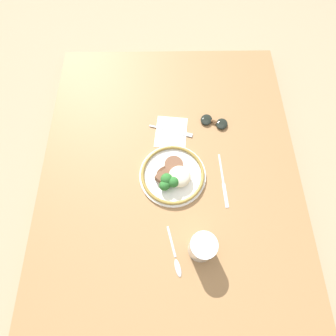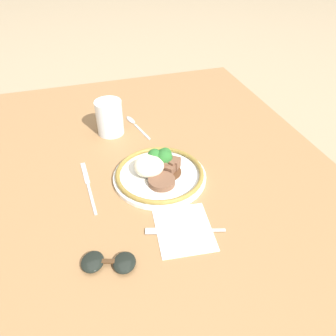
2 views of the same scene
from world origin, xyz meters
TOP-DOWN VIEW (x-y plane):
  - ground_plane at (0.00, 0.00)m, footprint 8.00×8.00m
  - dining_table at (0.00, 0.00)m, footprint 1.28×0.95m
  - napkin at (-0.20, 0.01)m, footprint 0.15×0.14m
  - plate at (-0.01, 0.01)m, footprint 0.24×0.24m
  - juice_glass at (0.24, 0.09)m, footprint 0.08×0.08m
  - fork at (-0.20, 0.02)m, footprint 0.06×0.17m
  - knife at (0.01, 0.19)m, footprint 0.21×0.02m
  - spoon at (0.28, 0.01)m, footprint 0.16×0.05m
  - sunglasses at (-0.24, 0.18)m, footprint 0.08×0.12m

SIDE VIEW (x-z plane):
  - ground_plane at x=0.00m, z-range 0.00..0.00m
  - dining_table at x=0.00m, z-range 0.00..0.04m
  - napkin at x=-0.20m, z-range 0.04..0.05m
  - knife at x=0.01m, z-range 0.04..0.05m
  - spoon at x=0.28m, z-range 0.04..0.05m
  - fork at x=-0.20m, z-range 0.05..0.05m
  - sunglasses at x=-0.24m, z-range 0.04..0.06m
  - plate at x=-0.01m, z-range 0.03..0.09m
  - juice_glass at x=0.24m, z-range 0.04..0.15m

